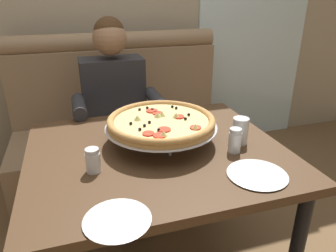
% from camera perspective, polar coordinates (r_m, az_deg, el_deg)
% --- Properties ---
extents(booth_bench, '(1.59, 0.78, 1.13)m').
position_cam_1_polar(booth_bench, '(2.42, -7.93, -1.66)').
color(booth_bench, '#937556').
rests_on(booth_bench, ground_plane).
extents(dining_table, '(1.14, 0.97, 0.76)m').
position_cam_1_polar(dining_table, '(1.47, -1.96, -7.35)').
color(dining_table, '#4C331E').
rests_on(dining_table, ground_plane).
extents(diner_main, '(0.54, 0.64, 1.27)m').
position_cam_1_polar(diner_main, '(2.05, -9.31, 2.95)').
color(diner_main, '#2D3342').
rests_on(diner_main, ground_plane).
extents(pizza, '(0.52, 0.52, 0.14)m').
position_cam_1_polar(pizza, '(1.45, -1.23, 0.73)').
color(pizza, silver).
rests_on(pizza, dining_table).
extents(shaker_pepper_flakes, '(0.06, 0.06, 0.11)m').
position_cam_1_polar(shaker_pepper_flakes, '(1.42, 11.99, -2.86)').
color(shaker_pepper_flakes, white).
rests_on(shaker_pepper_flakes, dining_table).
extents(shaker_oregano, '(0.06, 0.06, 0.10)m').
position_cam_1_polar(shaker_oregano, '(1.28, -13.42, -6.36)').
color(shaker_oregano, white).
rests_on(shaker_oregano, dining_table).
extents(plate_near_left, '(0.22, 0.22, 0.02)m').
position_cam_1_polar(plate_near_left, '(1.03, -9.19, -16.19)').
color(plate_near_left, white).
rests_on(plate_near_left, dining_table).
extents(plate_near_right, '(0.24, 0.24, 0.02)m').
position_cam_1_polar(plate_near_right, '(1.28, 15.88, -8.20)').
color(plate_near_right, white).
rests_on(plate_near_right, dining_table).
extents(drinking_glass, '(0.07, 0.07, 0.13)m').
position_cam_1_polar(drinking_glass, '(1.50, 12.91, -1.15)').
color(drinking_glass, silver).
rests_on(drinking_glass, dining_table).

